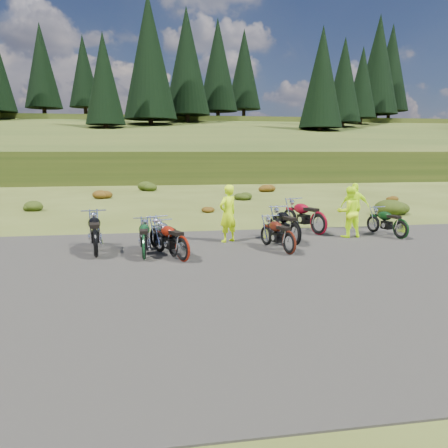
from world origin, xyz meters
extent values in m
plane|color=#3E4717|center=(0.00, 0.00, 0.00)|extent=(300.00, 300.00, 0.00)
cube|color=black|center=(0.00, -2.00, 0.00)|extent=(20.00, 12.00, 0.04)
cube|color=#2C3F15|center=(0.00, 110.00, 0.00)|extent=(300.00, 90.00, 9.17)
cylinder|color=black|center=(-21.00, 69.00, 9.48)|extent=(0.70, 0.70, 2.20)
cone|color=black|center=(-21.00, 69.00, 17.38)|extent=(6.16, 6.16, 14.00)
cylinder|color=black|center=(-15.00, 75.00, 10.27)|extent=(0.70, 0.70, 2.20)
cone|color=black|center=(-15.00, 75.00, 17.67)|extent=(5.72, 5.72, 13.00)
cylinder|color=black|center=(-9.00, 50.00, 5.69)|extent=(0.70, 0.70, 2.20)
cone|color=black|center=(-9.00, 50.00, 12.59)|extent=(5.28, 5.28, 12.00)
cylinder|color=black|center=(-3.00, 56.00, 6.88)|extent=(0.70, 0.70, 2.20)
cone|color=black|center=(-3.00, 56.00, 16.78)|extent=(7.92, 7.92, 18.00)
cylinder|color=black|center=(3.00, 62.00, 8.08)|extent=(0.70, 0.70, 2.20)
cone|color=black|center=(3.00, 62.00, 17.48)|extent=(7.48, 7.48, 17.00)
cylinder|color=black|center=(9.00, 68.00, 9.28)|extent=(0.70, 0.70, 2.20)
cone|color=black|center=(9.00, 68.00, 18.18)|extent=(7.04, 7.04, 16.00)
cylinder|color=black|center=(15.00, 74.00, 10.27)|extent=(0.70, 0.70, 2.20)
cone|color=black|center=(15.00, 74.00, 18.67)|extent=(6.60, 6.60, 15.00)
cylinder|color=black|center=(21.00, 49.00, 5.49)|extent=(0.70, 0.70, 2.20)
cone|color=black|center=(21.00, 49.00, 13.39)|extent=(6.16, 6.16, 14.00)
cylinder|color=black|center=(27.00, 55.00, 6.68)|extent=(0.70, 0.70, 2.20)
cone|color=black|center=(27.00, 55.00, 14.08)|extent=(5.72, 5.72, 13.00)
cylinder|color=black|center=(33.00, 61.00, 7.88)|extent=(0.70, 0.70, 2.20)
cone|color=black|center=(33.00, 61.00, 14.78)|extent=(5.28, 5.28, 12.00)
cylinder|color=black|center=(39.00, 67.00, 9.08)|extent=(0.70, 0.70, 2.20)
cone|color=black|center=(39.00, 67.00, 18.98)|extent=(7.92, 7.92, 18.00)
cylinder|color=black|center=(45.00, 73.00, 10.27)|extent=(0.70, 0.70, 2.20)
cone|color=black|center=(45.00, 73.00, 19.67)|extent=(7.48, 7.48, 17.00)
ellipsoid|color=#20310C|center=(-9.10, 11.30, 0.31)|extent=(1.03, 1.03, 0.61)
ellipsoid|color=#5E290B|center=(-6.20, 16.60, 0.38)|extent=(1.30, 1.30, 0.77)
ellipsoid|color=#20310C|center=(-3.30, 21.90, 0.46)|extent=(1.56, 1.56, 0.92)
ellipsoid|color=#5E290B|center=(-0.40, 9.20, 0.23)|extent=(0.77, 0.77, 0.45)
ellipsoid|color=#20310C|center=(2.50, 14.50, 0.31)|extent=(1.03, 1.03, 0.61)
ellipsoid|color=#5E290B|center=(5.40, 19.80, 0.38)|extent=(1.30, 1.30, 0.77)
ellipsoid|color=#20310C|center=(8.30, 7.10, 0.46)|extent=(1.56, 1.56, 0.92)
ellipsoid|color=#5E290B|center=(11.20, 12.40, 0.23)|extent=(0.77, 0.77, 0.45)
imported|color=#CBFC0D|center=(-0.60, 1.90, 0.94)|extent=(0.82, 0.74, 1.88)
imported|color=#CBFC0D|center=(3.65, 2.03, 0.88)|extent=(0.88, 0.70, 1.76)
imported|color=#CBFC0D|center=(4.65, 3.63, 0.87)|extent=(1.11, 0.75, 1.75)
camera|label=1|loc=(-3.00, -11.98, 2.95)|focal=35.00mm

